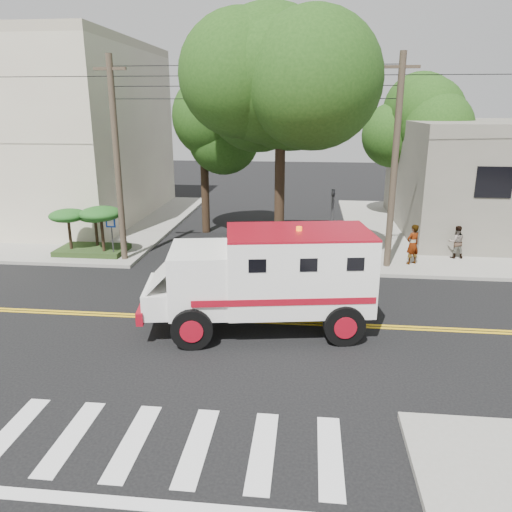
# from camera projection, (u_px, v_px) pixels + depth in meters

# --- Properties ---
(ground) EXTENTS (100.00, 100.00, 0.00)m
(ground) POSITION_uv_depth(u_px,v_px,m) (222.00, 320.00, 16.83)
(ground) COLOR black
(ground) RESTS_ON ground
(sidewalk_ne) EXTENTS (17.00, 17.00, 0.15)m
(sidewalk_ne) POSITION_uv_depth(u_px,v_px,m) (498.00, 232.00, 28.27)
(sidewalk_ne) COLOR gray
(sidewalk_ne) RESTS_ON ground
(sidewalk_nw) EXTENTS (17.00, 17.00, 0.15)m
(sidewalk_nw) POSITION_uv_depth(u_px,v_px,m) (45.00, 220.00, 31.04)
(sidewalk_nw) COLOR gray
(sidewalk_nw) RESTS_ON ground
(building_left) EXTENTS (16.00, 14.00, 10.00)m
(building_left) POSITION_uv_depth(u_px,v_px,m) (17.00, 135.00, 31.20)
(building_left) COLOR beige
(building_left) RESTS_ON sidewalk_nw
(utility_pole_left) EXTENTS (0.28, 0.28, 9.00)m
(utility_pole_left) POSITION_uv_depth(u_px,v_px,m) (117.00, 164.00, 21.81)
(utility_pole_left) COLOR #382D23
(utility_pole_left) RESTS_ON ground
(utility_pole_right) EXTENTS (0.28, 0.28, 9.00)m
(utility_pole_right) POSITION_uv_depth(u_px,v_px,m) (394.00, 166.00, 20.78)
(utility_pole_right) COLOR #382D23
(utility_pole_right) RESTS_ON ground
(tree_main) EXTENTS (6.08, 5.70, 9.85)m
(tree_main) POSITION_uv_depth(u_px,v_px,m) (291.00, 99.00, 20.45)
(tree_main) COLOR black
(tree_main) RESTS_ON ground
(tree_left) EXTENTS (4.48, 4.20, 7.70)m
(tree_left) POSITION_uv_depth(u_px,v_px,m) (208.00, 129.00, 26.66)
(tree_left) COLOR black
(tree_left) RESTS_ON ground
(tree_right) EXTENTS (4.80, 4.50, 8.20)m
(tree_right) POSITION_uv_depth(u_px,v_px,m) (415.00, 121.00, 29.17)
(tree_right) COLOR black
(tree_right) RESTS_ON ground
(traffic_signal) EXTENTS (0.15, 0.18, 3.60)m
(traffic_signal) POSITION_uv_depth(u_px,v_px,m) (332.00, 221.00, 21.12)
(traffic_signal) COLOR #3F3F42
(traffic_signal) RESTS_ON ground
(accessibility_sign) EXTENTS (0.45, 0.10, 2.02)m
(accessibility_sign) POSITION_uv_depth(u_px,v_px,m) (112.00, 232.00, 22.94)
(accessibility_sign) COLOR #3F3F42
(accessibility_sign) RESTS_ON ground
(palm_planter) EXTENTS (3.52, 2.63, 2.36)m
(palm_planter) POSITION_uv_depth(u_px,v_px,m) (89.00, 223.00, 23.42)
(palm_planter) COLOR #1E3314
(palm_planter) RESTS_ON sidewalk_nw
(armored_truck) EXTENTS (7.45, 3.80, 3.24)m
(armored_truck) POSITION_uv_depth(u_px,v_px,m) (269.00, 274.00, 15.67)
(armored_truck) COLOR white
(armored_truck) RESTS_ON ground
(pedestrian_a) EXTENTS (0.79, 0.71, 1.80)m
(pedestrian_a) POSITION_uv_depth(u_px,v_px,m) (413.00, 244.00, 22.03)
(pedestrian_a) COLOR gray
(pedestrian_a) RESTS_ON sidewalk_ne
(pedestrian_b) EXTENTS (0.76, 0.61, 1.52)m
(pedestrian_b) POSITION_uv_depth(u_px,v_px,m) (456.00, 242.00, 22.96)
(pedestrian_b) COLOR gray
(pedestrian_b) RESTS_ON sidewalk_ne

